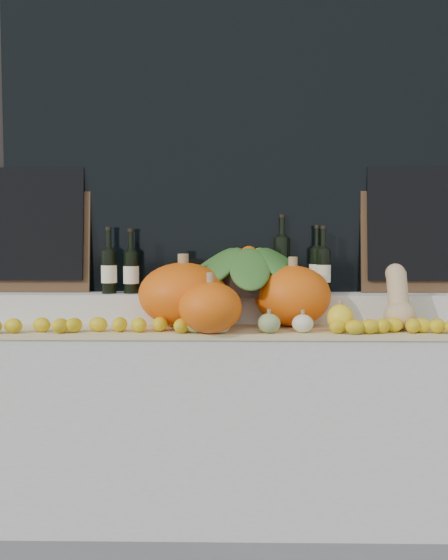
# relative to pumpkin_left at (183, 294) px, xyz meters

# --- Properties ---
(storefront_facade) EXTENTS (7.00, 0.94, 4.50)m
(storefront_facade) POSITION_rel_pumpkin_left_xyz_m (0.19, 0.76, 1.20)
(storefront_facade) COLOR beige
(storefront_facade) RESTS_ON ground
(display_sill) EXTENTS (2.30, 0.55, 0.88)m
(display_sill) POSITION_rel_pumpkin_left_xyz_m (0.19, 0.04, -0.61)
(display_sill) COLOR silver
(display_sill) RESTS_ON ground
(rear_tier) EXTENTS (2.30, 0.25, 0.16)m
(rear_tier) POSITION_rel_pumpkin_left_xyz_m (0.19, 0.19, -0.09)
(rear_tier) COLOR silver
(rear_tier) RESTS_ON display_sill
(straw_bedding) EXTENTS (2.10, 0.32, 0.02)m
(straw_bedding) POSITION_rel_pumpkin_left_xyz_m (0.19, -0.08, -0.16)
(straw_bedding) COLOR tan
(straw_bedding) RESTS_ON display_sill
(pumpkin_left) EXTENTS (0.43, 0.43, 0.29)m
(pumpkin_left) POSITION_rel_pumpkin_left_xyz_m (0.00, 0.00, 0.00)
(pumpkin_left) COLOR orange
(pumpkin_left) RESTS_ON straw_bedding
(pumpkin_right) EXTENTS (0.41, 0.41, 0.28)m
(pumpkin_right) POSITION_rel_pumpkin_left_xyz_m (0.50, 0.02, -0.01)
(pumpkin_right) COLOR orange
(pumpkin_right) RESTS_ON straw_bedding
(pumpkin_center) EXTENTS (0.30, 0.30, 0.22)m
(pumpkin_center) POSITION_rel_pumpkin_left_xyz_m (0.13, -0.20, -0.04)
(pumpkin_center) COLOR orange
(pumpkin_center) RESTS_ON straw_bedding
(butternut_squash) EXTENTS (0.14, 0.21, 0.29)m
(butternut_squash) POSITION_rel_pumpkin_left_xyz_m (0.96, -0.07, -0.02)
(butternut_squash) COLOR tan
(butternut_squash) RESTS_ON straw_bedding
(decorative_gourds) EXTENTS (0.72, 0.15, 0.14)m
(decorative_gourds) POSITION_rel_pumpkin_left_xyz_m (0.34, -0.18, -0.10)
(decorative_gourds) COLOR #396D20
(decorative_gourds) RESTS_ON straw_bedding
(lemon_heap) EXTENTS (2.20, 0.16, 0.06)m
(lemon_heap) POSITION_rel_pumpkin_left_xyz_m (0.19, -0.19, -0.11)
(lemon_heap) COLOR yellow
(lemon_heap) RESTS_ON straw_bedding
(produce_bowl) EXTENTS (0.71, 0.71, 0.24)m
(produce_bowl) POSITION_rel_pumpkin_left_xyz_m (0.30, 0.18, 0.10)
(produce_bowl) COLOR black
(produce_bowl) RESTS_ON rear_tier
(wine_bottle_far_left) EXTENTS (0.08, 0.08, 0.32)m
(wine_bottle_far_left) POSITION_rel_pumpkin_left_xyz_m (-0.37, 0.17, 0.10)
(wine_bottle_far_left) COLOR black
(wine_bottle_far_left) RESTS_ON rear_tier
(wine_bottle_near_left) EXTENTS (0.08, 0.08, 0.31)m
(wine_bottle_near_left) POSITION_rel_pumpkin_left_xyz_m (-0.27, 0.18, 0.09)
(wine_bottle_near_left) COLOR black
(wine_bottle_near_left) RESTS_ON rear_tier
(wine_bottle_tall) EXTENTS (0.08, 0.08, 0.39)m
(wine_bottle_tall) POSITION_rel_pumpkin_left_xyz_m (0.47, 0.26, 0.13)
(wine_bottle_tall) COLOR black
(wine_bottle_tall) RESTS_ON rear_tier
(wine_bottle_near_right) EXTENTS (0.08, 0.08, 0.33)m
(wine_bottle_near_right) POSITION_rel_pumpkin_left_xyz_m (0.64, 0.22, 0.10)
(wine_bottle_near_right) COLOR black
(wine_bottle_near_right) RESTS_ON rear_tier
(wine_bottle_far_right) EXTENTS (0.08, 0.08, 0.33)m
(wine_bottle_far_right) POSITION_rel_pumpkin_left_xyz_m (0.66, 0.19, 0.10)
(wine_bottle_far_right) COLOR black
(wine_bottle_far_right) RESTS_ON rear_tier
(chalkboard_left) EXTENTS (0.50, 0.10, 0.62)m
(chalkboard_left) POSITION_rel_pumpkin_left_xyz_m (-0.73, 0.26, 0.31)
(chalkboard_left) COLOR #4C331E
(chalkboard_left) RESTS_ON rear_tier
(chalkboard_right) EXTENTS (0.50, 0.10, 0.62)m
(chalkboard_right) POSITION_rel_pumpkin_left_xyz_m (1.11, 0.26, 0.31)
(chalkboard_right) COLOR #4C331E
(chalkboard_right) RESTS_ON rear_tier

